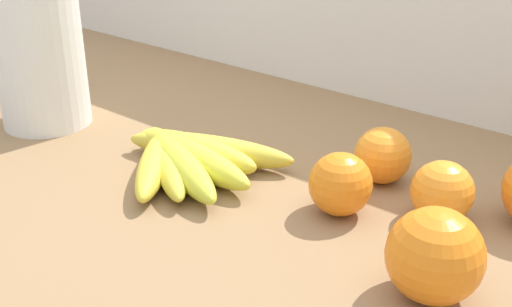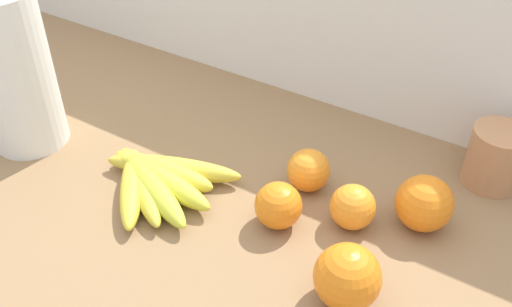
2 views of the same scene
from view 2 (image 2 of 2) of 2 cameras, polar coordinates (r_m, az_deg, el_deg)
The scene contains 9 objects.
wall_back at distance 1.28m, azimuth 3.44°, elevation -3.95°, with size 2.30×0.06×1.30m, color silver.
banana_bunch at distance 0.86m, azimuth -10.15°, elevation -2.56°, with size 0.21×0.20×0.04m.
orange_back_left at distance 0.78m, azimuth 2.27°, elevation -5.28°, with size 0.07×0.07×0.07m, color orange.
orange_right at distance 0.84m, azimuth 5.33°, elevation -1.69°, with size 0.07×0.07×0.07m, color orange.
orange_back_right at distance 0.79m, azimuth 9.76°, elevation -5.35°, with size 0.06×0.06×0.06m, color orange.
orange_front at distance 0.81m, azimuth 16.65°, elevation -4.84°, with size 0.08×0.08×0.08m, color orange.
orange_center at distance 0.69m, azimuth 9.23°, elevation -12.25°, with size 0.08×0.08×0.08m, color orange.
paper_towel_roll at distance 0.96m, azimuth -23.33°, elevation 7.60°, with size 0.12×0.12×0.29m.
mug at distance 0.91m, azimuth 23.12°, elevation -0.36°, with size 0.09×0.09×0.09m, color tan.
Camera 2 is at (0.45, -0.45, 1.50)m, focal length 39.52 mm.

